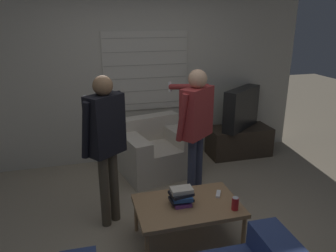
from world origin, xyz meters
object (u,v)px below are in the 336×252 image
person_right_standing (196,118)px  book_stack (182,196)px  person_left_standing (105,135)px  tv (241,108)px  coffee_table (188,207)px  armchair_beige (155,151)px  spare_remote (218,194)px  soda_can (235,204)px

person_right_standing → book_stack: person_right_standing is taller
person_left_standing → tv: bearing=-5.9°
coffee_table → person_right_standing: person_right_standing is taller
armchair_beige → coffee_table: 1.58m
armchair_beige → tv: size_ratio=1.38×
coffee_table → book_stack: bearing=166.9°
tv → person_left_standing: 2.56m
tv → spare_remote: (-1.13, -1.75, -0.35)m
person_right_standing → spare_remote: size_ratio=11.88×
tv → book_stack: tv is taller
book_stack → tv: bearing=49.7°
coffee_table → soda_can: soda_can is taller
coffee_table → spare_remote: 0.36m
soda_can → armchair_beige: bearing=101.5°
coffee_table → person_right_standing: (0.36, 0.82, 0.63)m
armchair_beige → soda_can: (0.36, -1.78, 0.16)m
spare_remote → book_stack: bearing=-142.8°
tv → person_left_standing: size_ratio=0.48×
person_right_standing → soda_can: bearing=-126.4°
coffee_table → person_left_standing: (-0.71, 0.53, 0.63)m
tv → soda_can: size_ratio=6.20×
person_left_standing → book_stack: 0.97m
tv → person_right_standing: person_right_standing is taller
armchair_beige → person_right_standing: 1.07m
tv → person_right_standing: size_ratio=0.49×
coffee_table → book_stack: book_stack is taller
person_left_standing → spare_remote: person_left_standing is taller
book_stack → spare_remote: (0.41, 0.06, -0.08)m
tv → soda_can: bearing=25.3°
book_stack → spare_remote: book_stack is taller
person_right_standing → soda_can: (0.04, -1.03, -0.53)m
coffee_table → soda_can: size_ratio=8.01×
person_left_standing → soda_can: bearing=-70.0°
armchair_beige → person_left_standing: bearing=41.6°
soda_can → spare_remote: (-0.05, 0.28, -0.05)m
book_stack → spare_remote: size_ratio=1.75×
coffee_table → person_right_standing: 1.10m
person_left_standing → soda_can: 1.43m
spare_remote → coffee_table: bearing=-139.1°
tv → person_left_standing: bearing=-6.0°
soda_can → spare_remote: 0.29m
person_right_standing → soda_can: person_right_standing is taller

